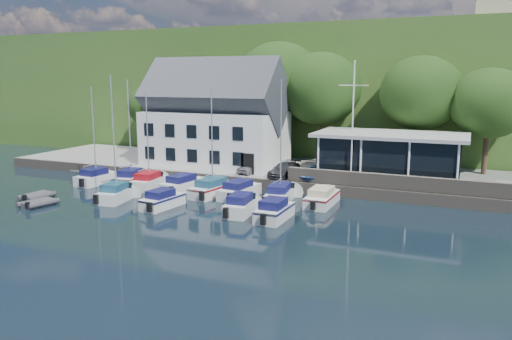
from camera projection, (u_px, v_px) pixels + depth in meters
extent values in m
plane|color=black|center=(195.00, 221.00, 35.38)|extent=(180.00, 180.00, 0.00)
cube|color=gray|center=(281.00, 172.00, 51.09)|extent=(60.00, 13.00, 1.00)
cube|color=#6B6156|center=(256.00, 184.00, 45.22)|extent=(60.00, 0.30, 1.00)
cube|color=#315821|center=(368.00, 89.00, 89.91)|extent=(160.00, 75.00, 16.00)
cube|color=#5D6432|center=(421.00, 44.00, 92.54)|extent=(50.00, 30.00, 0.30)
cube|color=#6B6156|center=(393.00, 182.00, 40.72)|extent=(18.00, 0.50, 1.20)
imported|color=#AAABAF|center=(250.00, 167.00, 47.72)|extent=(1.57, 3.53, 1.18)
imported|color=white|center=(284.00, 168.00, 47.10)|extent=(1.68, 3.69, 1.17)
imported|color=#2E2F33|center=(284.00, 170.00, 46.02)|extent=(2.24, 4.54, 1.27)
imported|color=navy|center=(314.00, 172.00, 44.97)|extent=(1.80, 3.76, 1.24)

